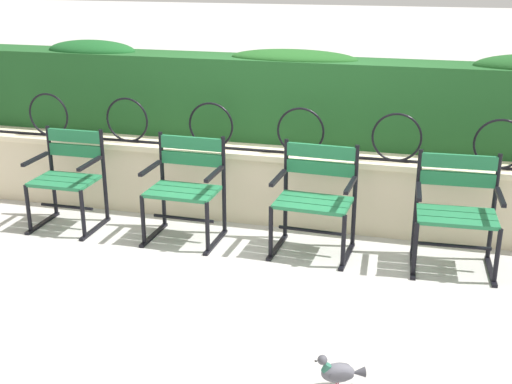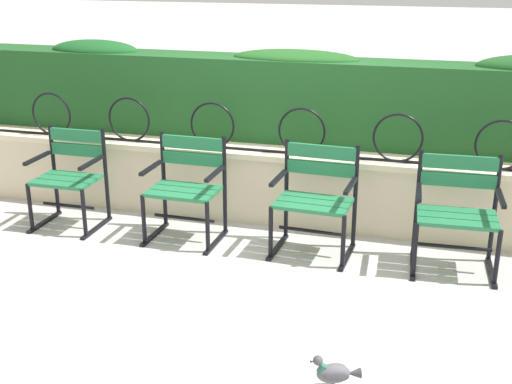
# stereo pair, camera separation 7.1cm
# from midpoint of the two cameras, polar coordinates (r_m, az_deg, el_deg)

# --- Properties ---
(ground_plane) EXTENTS (60.00, 60.00, 0.00)m
(ground_plane) POSITION_cam_midpoint_polar(r_m,az_deg,el_deg) (5.34, -0.71, -5.98)
(ground_plane) COLOR #B7B5AF
(stone_wall) EXTENTS (7.66, 0.41, 0.66)m
(stone_wall) POSITION_cam_midpoint_polar(r_m,az_deg,el_deg) (6.05, 1.66, 0.57)
(stone_wall) COLOR beige
(stone_wall) RESTS_ON ground
(iron_arch_fence) EXTENTS (7.11, 0.02, 0.42)m
(iron_arch_fence) POSITION_cam_midpoint_polar(r_m,az_deg,el_deg) (5.88, -0.19, 5.22)
(iron_arch_fence) COLOR black
(iron_arch_fence) RESTS_ON stone_wall
(hedge_row) EXTENTS (7.51, 0.48, 0.87)m
(hedge_row) POSITION_cam_midpoint_polar(r_m,az_deg,el_deg) (6.24, 2.91, 8.21)
(hedge_row) COLOR #1E5123
(hedge_row) RESTS_ON stone_wall
(park_chair_leftmost) EXTENTS (0.57, 0.52, 0.86)m
(park_chair_leftmost) POSITION_cam_midpoint_polar(r_m,az_deg,el_deg) (6.15, -16.07, 1.33)
(park_chair_leftmost) COLOR #237547
(park_chair_leftmost) RESTS_ON ground
(park_chair_centre_left) EXTENTS (0.62, 0.53, 0.87)m
(park_chair_centre_left) POSITION_cam_midpoint_polar(r_m,az_deg,el_deg) (5.67, -6.38, 0.55)
(park_chair_centre_left) COLOR #237547
(park_chair_centre_left) RESTS_ON ground
(park_chair_centre_right) EXTENTS (0.65, 0.55, 0.88)m
(park_chair_centre_right) POSITION_cam_midpoint_polar(r_m,az_deg,el_deg) (5.40, 4.72, -0.36)
(park_chair_centre_right) COLOR #237547
(park_chair_centre_right) RESTS_ON ground
(park_chair_rightmost) EXTENTS (0.65, 0.55, 0.88)m
(park_chair_rightmost) POSITION_cam_midpoint_polar(r_m,az_deg,el_deg) (5.32, 16.40, -1.42)
(park_chair_rightmost) COLOR #237547
(park_chair_rightmost) RESTS_ON ground
(pigeon_near_chairs) EXTENTS (0.28, 0.16, 0.22)m
(pigeon_near_chairs) POSITION_cam_midpoint_polar(r_m,az_deg,el_deg) (3.87, 6.54, -15.03)
(pigeon_near_chairs) COLOR #5B5B66
(pigeon_near_chairs) RESTS_ON ground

